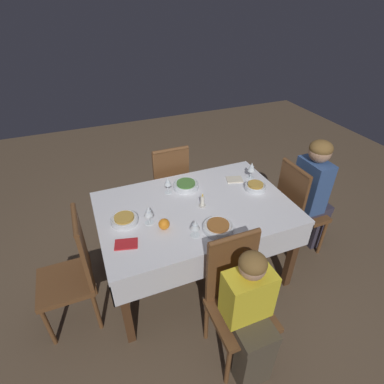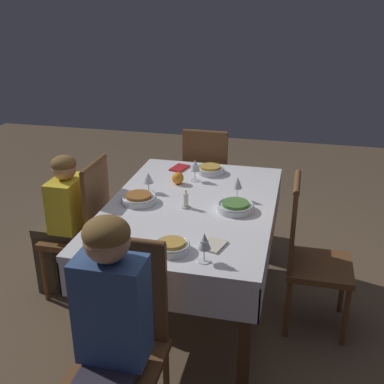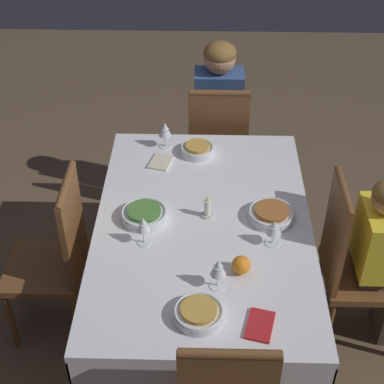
# 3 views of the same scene
# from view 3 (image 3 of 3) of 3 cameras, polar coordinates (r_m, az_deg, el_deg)

# --- Properties ---
(ground_plane) EXTENTS (8.00, 8.00, 0.00)m
(ground_plane) POSITION_cam_3_polar(r_m,az_deg,el_deg) (3.35, 0.97, -12.77)
(ground_plane) COLOR brown
(dining_table) EXTENTS (1.54, 1.03, 0.75)m
(dining_table) POSITION_cam_3_polar(r_m,az_deg,el_deg) (2.85, 1.11, -4.30)
(dining_table) COLOR silver
(dining_table) RESTS_ON ground_plane
(chair_west) EXTENTS (0.39, 0.39, 0.98)m
(chair_west) POSITION_cam_3_polar(r_m,az_deg,el_deg) (3.73, 2.51, 4.42)
(chair_west) COLOR brown
(chair_west) RESTS_ON ground_plane
(chair_north) EXTENTS (0.39, 0.39, 0.98)m
(chair_north) POSITION_cam_3_polar(r_m,az_deg,el_deg) (3.05, 15.18, -6.49)
(chair_north) COLOR brown
(chair_north) RESTS_ON ground_plane
(chair_south) EXTENTS (0.39, 0.39, 0.98)m
(chair_south) POSITION_cam_3_polar(r_m,az_deg,el_deg) (3.05, -12.97, -5.88)
(chair_south) COLOR brown
(chair_south) RESTS_ON ground_plane
(person_adult_denim) EXTENTS (0.34, 0.30, 1.18)m
(person_adult_denim) POSITION_cam_3_polar(r_m,az_deg,el_deg) (3.78, 2.55, 7.54)
(person_adult_denim) COLOR #383342
(person_adult_denim) RESTS_ON ground_plane
(bowl_west) EXTENTS (0.19, 0.19, 0.06)m
(bowl_west) POSITION_cam_3_polar(r_m,az_deg,el_deg) (3.24, 0.55, 4.18)
(bowl_west) COLOR silver
(bowl_west) RESTS_ON dining_table
(wine_glass_west) EXTENTS (0.07, 0.07, 0.16)m
(wine_glass_west) POSITION_cam_3_polar(r_m,az_deg,el_deg) (3.26, -2.60, 6.01)
(wine_glass_west) COLOR white
(wine_glass_west) RESTS_ON dining_table
(bowl_north) EXTENTS (0.22, 0.22, 0.06)m
(bowl_north) POSITION_cam_3_polar(r_m,az_deg,el_deg) (2.83, 7.73, -2.11)
(bowl_north) COLOR silver
(bowl_north) RESTS_ON dining_table
(wine_glass_north) EXTENTS (0.07, 0.07, 0.14)m
(wine_glass_north) POSITION_cam_3_polar(r_m,az_deg,el_deg) (2.66, 7.99, -3.49)
(wine_glass_north) COLOR white
(wine_glass_north) RESTS_ON dining_table
(bowl_south) EXTENTS (0.23, 0.23, 0.06)m
(bowl_south) POSITION_cam_3_polar(r_m,az_deg,el_deg) (2.82, -4.63, -2.14)
(bowl_south) COLOR silver
(bowl_south) RESTS_ON dining_table
(wine_glass_south) EXTENTS (0.06, 0.06, 0.15)m
(wine_glass_south) POSITION_cam_3_polar(r_m,az_deg,el_deg) (2.63, -4.72, -3.23)
(wine_glass_south) COLOR white
(wine_glass_south) RESTS_ON dining_table
(bowl_east) EXTENTS (0.20, 0.20, 0.06)m
(bowl_east) POSITION_cam_3_polar(r_m,az_deg,el_deg) (2.38, 0.70, -11.65)
(bowl_east) COLOR silver
(bowl_east) RESTS_ON dining_table
(wine_glass_east) EXTENTS (0.07, 0.07, 0.15)m
(wine_glass_east) POSITION_cam_3_polar(r_m,az_deg,el_deg) (2.44, 2.59, -7.40)
(wine_glass_east) COLOR white
(wine_glass_east) RESTS_ON dining_table
(candle_centerpiece) EXTENTS (0.06, 0.06, 0.12)m
(candle_centerpiece) POSITION_cam_3_polar(r_m,az_deg,el_deg) (2.81, 1.53, -1.70)
(candle_centerpiece) COLOR beige
(candle_centerpiece) RESTS_ON dining_table
(orange_fruit) EXTENTS (0.08, 0.08, 0.08)m
(orange_fruit) POSITION_cam_3_polar(r_m,az_deg,el_deg) (2.55, 4.82, -7.08)
(orange_fruit) COLOR orange
(orange_fruit) RESTS_ON dining_table
(napkin_red_folded) EXTENTS (0.17, 0.14, 0.01)m
(napkin_red_folded) POSITION_cam_3_polar(r_m,az_deg,el_deg) (3.18, -3.02, 2.92)
(napkin_red_folded) COLOR beige
(napkin_red_folded) RESTS_ON dining_table
(napkin_spare_side) EXTENTS (0.18, 0.14, 0.01)m
(napkin_spare_side) POSITION_cam_3_polar(r_m,az_deg,el_deg) (2.39, 6.64, -12.71)
(napkin_spare_side) COLOR red
(napkin_spare_side) RESTS_ON dining_table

